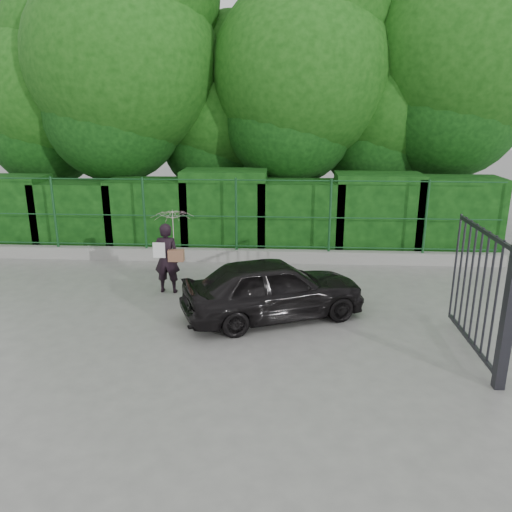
{
  "coord_description": "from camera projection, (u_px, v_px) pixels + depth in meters",
  "views": [
    {
      "loc": [
        1.62,
        -7.5,
        3.74
      ],
      "look_at": [
        1.08,
        1.3,
        1.1
      ],
      "focal_mm": 35.0,
      "sensor_mm": 36.0,
      "label": 1
    }
  ],
  "objects": [
    {
      "name": "ground",
      "position": [
        187.0,
        340.0,
        8.34
      ],
      "size": [
        80.0,
        80.0,
        0.0
      ],
      "primitive_type": "plane",
      "color": "gray"
    },
    {
      "name": "kerb",
      "position": [
        221.0,
        255.0,
        12.6
      ],
      "size": [
        14.0,
        0.25,
        0.3
      ],
      "primitive_type": "cube",
      "color": "#9E9E99",
      "rests_on": "ground"
    },
    {
      "name": "fence",
      "position": [
        229.0,
        214.0,
        12.29
      ],
      "size": [
        14.13,
        0.06,
        1.8
      ],
      "color": "#164721",
      "rests_on": "kerb"
    },
    {
      "name": "hedge",
      "position": [
        229.0,
        214.0,
        13.31
      ],
      "size": [
        14.2,
        1.2,
        2.17
      ],
      "color": "black",
      "rests_on": "ground"
    },
    {
      "name": "trees",
      "position": [
        271.0,
        75.0,
        14.35
      ],
      "size": [
        17.1,
        6.15,
        8.08
      ],
      "color": "black",
      "rests_on": "ground"
    },
    {
      "name": "gate",
      "position": [
        496.0,
        295.0,
        7.04
      ],
      "size": [
        0.22,
        2.33,
        2.36
      ],
      "color": "#26262D",
      "rests_on": "ground"
    },
    {
      "name": "woman",
      "position": [
        171.0,
        239.0,
        10.22
      ],
      "size": [
        0.86,
        0.87,
        1.75
      ],
      "color": "black",
      "rests_on": "ground"
    },
    {
      "name": "car",
      "position": [
        273.0,
        288.0,
        9.1
      ],
      "size": [
        3.59,
        2.5,
        1.13
      ],
      "primitive_type": "imported",
      "rotation": [
        0.0,
        0.0,
        1.96
      ],
      "color": "black",
      "rests_on": "ground"
    }
  ]
}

